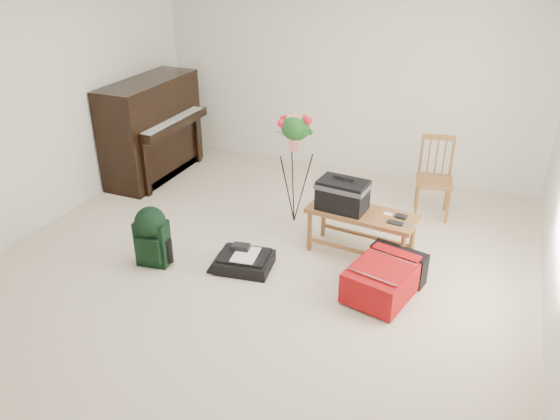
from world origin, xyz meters
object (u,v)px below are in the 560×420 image
at_px(flower_stand, 295,170).
at_px(black_duffel, 244,261).
at_px(green_backpack, 151,234).
at_px(red_suitcase, 386,275).
at_px(piano, 153,131).
at_px(dining_chair, 435,178).
at_px(bench, 348,201).

bearing_deg(flower_stand, black_duffel, -96.45).
height_order(black_duffel, green_backpack, green_backpack).
distance_m(red_suitcase, black_duffel, 1.33).
bearing_deg(piano, black_duffel, -37.69).
xyz_separation_m(piano, red_suitcase, (3.38, -1.45, -0.43)).
relative_size(green_backpack, flower_stand, 0.48).
relative_size(dining_chair, green_backpack, 1.49).
bearing_deg(flower_stand, green_backpack, -126.38).
xyz_separation_m(dining_chair, black_duffel, (-1.45, -1.84, -0.36)).
bearing_deg(flower_stand, red_suitcase, -38.74).
height_order(piano, dining_chair, piano).
bearing_deg(dining_chair, green_backpack, -147.05).
distance_m(bench, dining_chair, 1.36).
bearing_deg(piano, bench, -18.28).
bearing_deg(black_duffel, flower_stand, 76.93).
distance_m(black_duffel, flower_stand, 1.20).
distance_m(bench, green_backpack, 1.90).
relative_size(piano, flower_stand, 1.20).
bearing_deg(dining_chair, black_duffel, -138.03).
bearing_deg(dining_chair, red_suitcase, -104.34).
relative_size(black_duffel, green_backpack, 0.94).
bearing_deg(bench, black_duffel, -135.50).
distance_m(bench, flower_stand, 0.84).
height_order(green_backpack, flower_stand, flower_stand).
height_order(red_suitcase, black_duffel, red_suitcase).
relative_size(red_suitcase, green_backpack, 1.39).
distance_m(piano, dining_chair, 3.53).
height_order(bench, dining_chair, dining_chair).
bearing_deg(red_suitcase, green_backpack, -155.73).
xyz_separation_m(dining_chair, green_backpack, (-2.29, -2.11, -0.10)).
relative_size(bench, green_backpack, 1.80).
bearing_deg(black_duffel, piano, 133.75).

